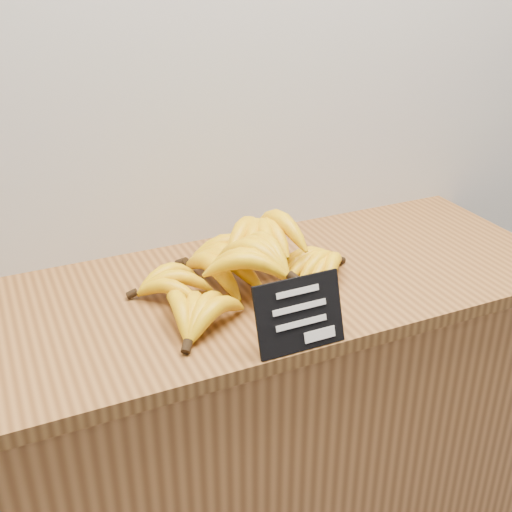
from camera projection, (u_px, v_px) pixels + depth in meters
name	position (u px, v px, depth m)	size (l,w,h in m)	color
counter	(248.00, 456.00, 1.57)	(1.51, 0.50, 0.90)	#A46835
counter_top	(246.00, 291.00, 1.36)	(1.41, 0.54, 0.03)	brown
chalkboard_sign	(300.00, 314.00, 1.13)	(0.17, 0.01, 0.13)	black
banana_pile	(242.00, 266.00, 1.32)	(0.51, 0.36, 0.12)	yellow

